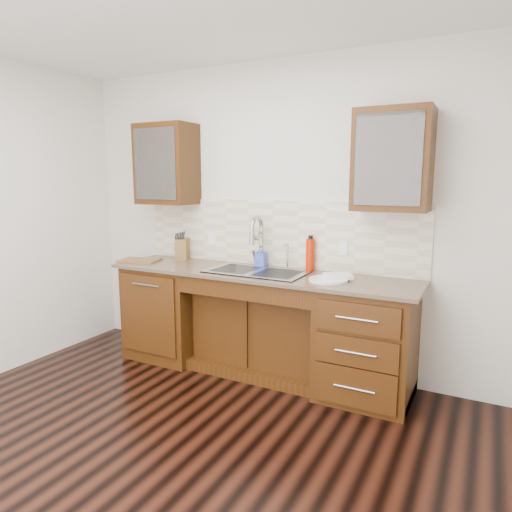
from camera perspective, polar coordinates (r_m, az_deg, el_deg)
The scene contains 24 objects.
ground at distance 3.14m, azimuth -13.07°, elevation -24.31°, with size 4.00×3.50×0.10m, color black.
wall_back at distance 4.15m, azimuth 2.56°, elevation 4.91°, with size 4.00×0.10×2.70m, color silver.
base_cabinet_left at distance 4.50m, azimuth -10.62°, elevation -6.66°, with size 0.70×0.62×0.88m, color #593014.
base_cabinet_center at distance 4.11m, azimuth 0.85°, elevation -9.39°, with size 1.20×0.44×0.70m, color #593014.
base_cabinet_right at distance 3.69m, azimuth 13.71°, elevation -10.43°, with size 0.70×0.62×0.88m, color #593014.
countertop at distance 3.88m, azimuth 0.17°, elevation -2.20°, with size 2.70×0.65×0.03m, color #84705B.
backsplash at distance 4.10m, azimuth 2.19°, elevation 2.84°, with size 2.70×0.02×0.59m, color beige.
sink at distance 3.88m, azimuth 0.07°, elevation -3.26°, with size 0.84×0.46×0.19m, color #9E9EA5.
faucet at distance 4.06m, azimuth 0.69°, elevation 1.41°, with size 0.04×0.04×0.40m, color #999993.
filter_tap at distance 3.98m, azimuth 3.97°, elevation 0.05°, with size 0.02×0.02×0.24m, color #999993.
upper_cabinet_left at distance 4.50m, azimuth -11.08°, elevation 11.17°, with size 0.55×0.34×0.75m, color #593014.
upper_cabinet_right at distance 3.60m, azimuth 16.72°, elevation 11.38°, with size 0.55×0.34×0.75m, color #593014.
outlet_left at distance 4.42m, azimuth -5.53°, elevation 2.17°, with size 0.08×0.01×0.12m, color white.
outlet_right at distance 3.87m, azimuth 10.82°, elevation 0.99°, with size 0.08×0.01×0.12m, color white.
soap_bottle at distance 4.06m, azimuth 0.62°, elevation -0.04°, with size 0.09×0.09×0.20m, color #3951BE.
water_bottle at distance 3.93m, azimuth 6.78°, elevation 0.15°, with size 0.07×0.07×0.28m, color #B41D00.
plate at distance 3.58m, azimuth 9.01°, elevation -2.94°, with size 0.30×0.30×0.02m, color white.
dish_towel at distance 3.61m, azimuth 10.21°, elevation -2.48°, with size 0.21×0.15×0.03m, color white.
knife_block at distance 4.54m, azimuth -9.17°, elevation 0.89°, with size 0.11×0.18×0.20m, color brown.
cutting_board at distance 4.51m, azimuth -14.38°, elevation -0.53°, with size 0.36×0.25×0.02m, color olive.
cup_left_a at distance 4.57m, azimuth -12.13°, elevation 10.53°, with size 0.14×0.14×0.11m, color silver.
cup_left_b at distance 4.46m, azimuth -10.35°, elevation 10.50°, with size 0.10×0.10×0.09m, color white.
cup_right_a at distance 3.61m, azimuth 15.54°, elevation 10.55°, with size 0.11×0.11×0.09m, color white.
cup_right_b at distance 3.58m, azimuth 18.12°, elevation 10.40°, with size 0.09×0.09×0.09m, color silver.
Camera 1 is at (1.74, -1.95, 1.69)m, focal length 32.00 mm.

